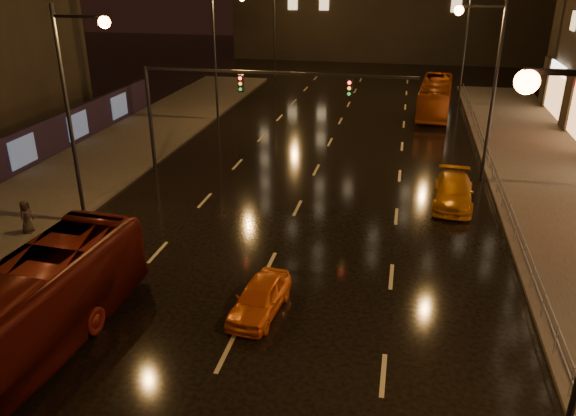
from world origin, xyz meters
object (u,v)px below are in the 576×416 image
at_px(taxi_far, 453,192).
at_px(bus_red, 11,325).
at_px(bus_curb, 435,97).
at_px(taxi_near, 260,298).
at_px(pedestrian_c, 26,217).

bearing_deg(taxi_far, bus_red, -126.56).
xyz_separation_m(bus_curb, taxi_near, (-6.87, -31.68, -0.79)).
bearing_deg(taxi_far, bus_curb, 94.87).
bearing_deg(bus_curb, bus_red, -105.81).
height_order(taxi_near, taxi_far, taxi_far).
xyz_separation_m(bus_red, taxi_near, (6.45, 4.48, -0.99)).
distance_m(taxi_near, pedestrian_c, 12.62).
relative_size(taxi_near, taxi_far, 0.75).
relative_size(taxi_near, pedestrian_c, 2.31).
bearing_deg(bus_curb, taxi_near, -97.82).
relative_size(bus_red, bus_curb, 1.14).
height_order(taxi_far, pedestrian_c, pedestrian_c).
height_order(bus_curb, taxi_near, bus_curb).
xyz_separation_m(taxi_near, taxi_far, (7.27, 11.70, 0.09)).
bearing_deg(bus_red, taxi_near, 37.97).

